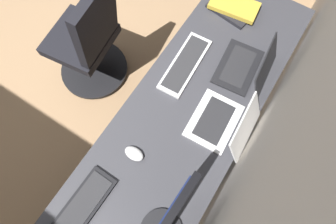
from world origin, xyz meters
TOP-DOWN VIEW (x-y plane):
  - floor_plane at (0.00, 0.00)m, footprint 4.67×4.67m
  - wall_back at (0.00, 1.99)m, footprint 4.41×0.10m
  - desk at (0.16, 1.60)m, footprint 2.29×0.65m
  - drawer_pedestal at (0.03, 1.63)m, footprint 0.40×0.51m
  - laptop_leftmost at (-0.37, 1.75)m, footprint 0.34×0.31m
  - laptop_left at (-0.00, 1.80)m, footprint 0.32×0.33m
  - keyboard_main at (0.74, 1.42)m, footprint 0.42×0.15m
  - keyboard_spare at (-0.21, 1.43)m, footprint 0.43×0.16m
  - mouse_main at (0.37, 1.48)m, footprint 0.06×0.10m
  - book_stack_near at (-0.71, 1.48)m, footprint 0.21×0.31m
  - office_chair at (-0.14, 0.69)m, footprint 0.56×0.58m

SIDE VIEW (x-z plane):
  - floor_plane at x=0.00m, z-range 0.00..0.00m
  - drawer_pedestal at x=0.03m, z-range 0.00..0.69m
  - office_chair at x=-0.14m, z-range -0.03..0.94m
  - desk at x=0.16m, z-range 0.30..1.03m
  - keyboard_main at x=0.74m, z-range 0.73..0.75m
  - keyboard_spare at x=-0.21m, z-range 0.73..0.75m
  - mouse_main at x=0.37m, z-range 0.73..0.76m
  - book_stack_near at x=-0.71m, z-range 0.73..0.78m
  - laptop_leftmost at x=-0.37m, z-range 0.68..0.88m
  - laptop_left at x=0.00m, z-range 0.67..0.89m
  - wall_back at x=0.00m, z-range 0.00..2.60m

